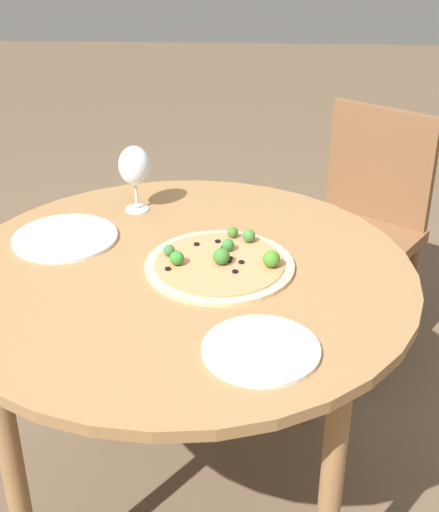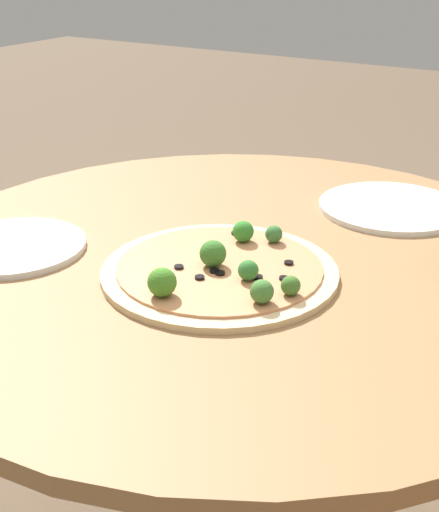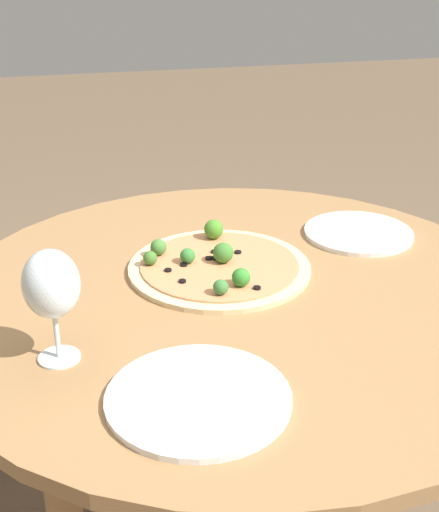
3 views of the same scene
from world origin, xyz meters
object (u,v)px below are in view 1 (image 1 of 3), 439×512
(chair, at_px, (359,225))
(wine_glass, at_px, (134,167))
(pizza, at_px, (221,263))
(plate_far, at_px, (261,349))
(plate_near, at_px, (65,238))

(chair, xyz_separation_m, wine_glass, (-0.69, -0.45, 0.37))
(pizza, height_order, wine_glass, wine_glass)
(pizza, bearing_deg, plate_far, -74.39)
(chair, relative_size, plate_near, 3.27)
(chair, bearing_deg, pizza, -85.90)
(wine_glass, bearing_deg, chair, 33.13)
(pizza, relative_size, plate_near, 1.33)
(chair, distance_m, plate_near, 1.08)
(plate_near, bearing_deg, wine_glass, 50.32)
(plate_far, bearing_deg, pizza, 105.61)
(plate_near, bearing_deg, chair, 37.03)
(plate_near, relative_size, plate_far, 1.14)
(plate_far, bearing_deg, plate_near, 137.23)
(wine_glass, bearing_deg, plate_far, -62.26)
(wine_glass, bearing_deg, plate_near, -129.68)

